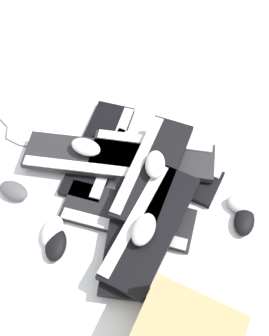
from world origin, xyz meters
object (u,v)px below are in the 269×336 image
keyboard_4 (153,155)px  mouse_6 (14,191)px  keyboard_0 (128,216)px  mouse_1 (56,245)px  keyboard_6 (153,169)px  mouse_7 (144,229)px  keyboard_1 (160,165)px  mouse_0 (242,206)px  mouse_4 (155,164)px  mouse_3 (86,147)px  mouse_5 (53,231)px  mouse_2 (244,221)px  keyboard_5 (86,157)px  keyboard_7 (151,226)px  keyboard_2 (100,149)px  keyboard_3 (133,228)px

keyboard_4 → mouse_6: size_ratio=4.22×
keyboard_0 → mouse_1: (0.08, -0.24, 0.01)m
keyboard_6 → mouse_7: (0.23, -0.06, 0.04)m
keyboard_1 → mouse_0: bearing=51.3°
mouse_4 → mouse_7: same height
mouse_3 → mouse_5: bearing=96.5°
mouse_2 → mouse_5: size_ratio=1.00×
keyboard_5 → mouse_2: keyboard_5 is taller
keyboard_5 → keyboard_1: bearing=79.7°
mouse_2 → mouse_7: mouse_7 is taller
keyboard_5 → mouse_7: 0.37m
keyboard_7 → mouse_1: 0.31m
keyboard_1 → keyboard_2: (-0.10, -0.21, 0.00)m
mouse_1 → mouse_0: bearing=106.0°
keyboard_0 → mouse_5: size_ratio=4.22×
mouse_3 → mouse_4: size_ratio=1.00×
keyboard_3 → keyboard_7: 0.06m
keyboard_7 → mouse_5: keyboard_7 is taller
keyboard_0 → keyboard_7: 0.11m
mouse_4 → keyboard_4: bearing=-172.7°
mouse_0 → keyboard_3: bearing=-138.3°
keyboard_0 → mouse_5: 0.25m
keyboard_1 → mouse_2: 0.35m
keyboard_0 → keyboard_2: 0.30m
keyboard_1 → keyboard_4: (-0.03, -0.03, 0.03)m
keyboard_0 → keyboard_6: size_ratio=1.01×
keyboard_3 → mouse_0: bearing=97.4°
mouse_6 → keyboard_3: bearing=-170.8°
keyboard_5 → mouse_3: bearing=168.7°
keyboard_7 → mouse_4: size_ratio=4.09×
keyboard_6 → mouse_6: 0.49m
keyboard_6 → mouse_6: keyboard_6 is taller
mouse_0 → mouse_6: bearing=-156.7°
mouse_3 → mouse_7: mouse_7 is taller
keyboard_6 → mouse_1: (0.21, -0.34, -0.05)m
keyboard_1 → mouse_5: (0.22, -0.39, 0.01)m
mouse_6 → keyboard_6: bearing=-144.2°
mouse_1 → mouse_6: (-0.22, -0.14, 0.00)m
keyboard_7 → keyboard_2: bearing=-158.5°
mouse_5 → mouse_1: bearing=29.3°
mouse_5 → keyboard_0: bearing=113.7°
keyboard_6 → mouse_1: 0.41m
mouse_7 → keyboard_5: bearing=-124.7°
keyboard_1 → mouse_6: mouse_6 is taller
mouse_1 → mouse_2: (-0.01, 0.62, 0.00)m
keyboard_0 → keyboard_4: (-0.22, 0.11, 0.03)m
mouse_7 → mouse_4: bearing=-167.7°
keyboard_5 → mouse_6: (0.10, -0.26, -0.02)m
mouse_1 → keyboard_2: bearing=165.8°
mouse_3 → mouse_6: (0.11, -0.26, -0.06)m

